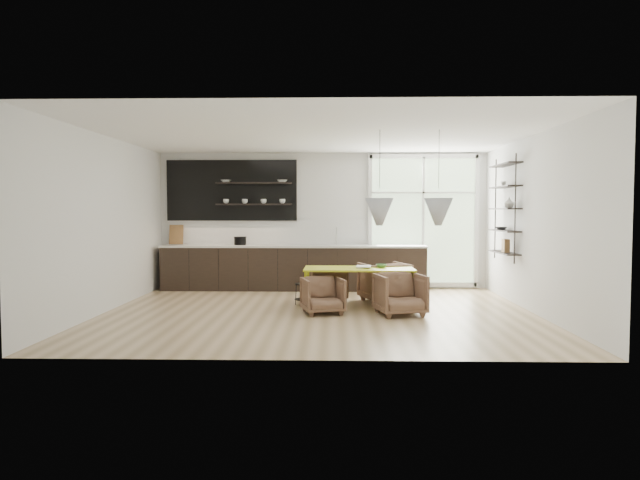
{
  "coord_description": "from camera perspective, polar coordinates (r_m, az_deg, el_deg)",
  "views": [
    {
      "loc": [
        0.26,
        -9.27,
        1.67
      ],
      "look_at": [
        0.01,
        0.6,
        1.16
      ],
      "focal_mm": 32.0,
      "sensor_mm": 36.0,
      "label": 1
    }
  ],
  "objects": [
    {
      "name": "room",
      "position": [
        10.37,
        3.24,
        1.82
      ],
      "size": [
        7.02,
        6.01,
        2.91
      ],
      "color": "#CCAD87",
      "rests_on": "ground"
    },
    {
      "name": "kitchen_run",
      "position": [
        12.04,
        -3.08,
        -2.14
      ],
      "size": [
        5.54,
        0.69,
        2.75
      ],
      "color": "black",
      "rests_on": "ground"
    },
    {
      "name": "right_shelving",
      "position": [
        10.89,
        18.02,
        2.73
      ],
      "size": [
        0.26,
        1.22,
        1.9
      ],
      "color": "black",
      "rests_on": "ground"
    },
    {
      "name": "dining_table",
      "position": [
        9.82,
        3.91,
        -3.07
      ],
      "size": [
        1.88,
        0.86,
        0.68
      ],
      "rotation": [
        0.0,
        0.0,
        -0.01
      ],
      "color": "#B8BF12",
      "rests_on": "ground"
    },
    {
      "name": "armchair_back_left",
      "position": [
        10.62,
        0.89,
        -4.4
      ],
      "size": [
        0.72,
        0.74,
        0.62
      ],
      "primitive_type": "imported",
      "rotation": [
        0.0,
        0.0,
        3.24
      ],
      "color": "brown",
      "rests_on": "ground"
    },
    {
      "name": "armchair_back_right",
      "position": [
        10.47,
        6.45,
        -4.2
      ],
      "size": [
        1.0,
        1.01,
        0.73
      ],
      "primitive_type": "imported",
      "rotation": [
        0.0,
        0.0,
        3.47
      ],
      "color": "brown",
      "rests_on": "ground"
    },
    {
      "name": "armchair_front_left",
      "position": [
        9.27,
        0.28,
        -5.56
      ],
      "size": [
        0.78,
        0.79,
        0.59
      ],
      "primitive_type": "imported",
      "rotation": [
        0.0,
        0.0,
        0.26
      ],
      "color": "brown",
      "rests_on": "ground"
    },
    {
      "name": "armchair_front_right",
      "position": [
        9.2,
        8.01,
        -5.4
      ],
      "size": [
        0.87,
        0.88,
        0.67
      ],
      "primitive_type": "imported",
      "rotation": [
        0.0,
        0.0,
        0.23
      ],
      "color": "brown",
      "rests_on": "ground"
    },
    {
      "name": "wire_stool",
      "position": [
        10.06,
        -1.68,
        -5.14
      ],
      "size": [
        0.31,
        0.31,
        0.39
      ],
      "rotation": [
        0.0,
        0.0,
        -0.24
      ],
      "color": "black",
      "rests_on": "ground"
    },
    {
      "name": "table_book",
      "position": [
        9.86,
        3.63,
        -2.68
      ],
      "size": [
        0.28,
        0.36,
        0.03
      ],
      "primitive_type": "imported",
      "rotation": [
        0.0,
        0.0,
        -0.09
      ],
      "color": "white",
      "rests_on": "dining_table"
    },
    {
      "name": "table_bowl",
      "position": [
        9.93,
        6.16,
        -2.58
      ],
      "size": [
        0.19,
        0.19,
        0.06
      ],
      "primitive_type": "imported",
      "rotation": [
        0.0,
        0.0,
        0.03
      ],
      "color": "#508755",
      "rests_on": "dining_table"
    }
  ]
}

